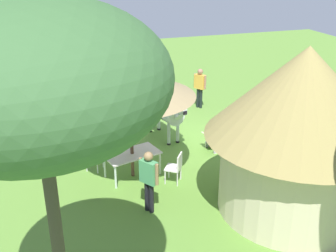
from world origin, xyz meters
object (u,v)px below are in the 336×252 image
object	(u,v)px
striped_lounge_chair	(216,142)
zebra_nearest_camera	(92,103)
guest_beside_umbrella	(149,176)
patio_dining_table	(132,156)
standing_watcher	(200,85)
zebra_toward_hut	(256,104)
acacia_tree_behind_hut	(36,80)
patio_chair_west_end	(92,154)
zebra_by_umbrella	(164,110)
shade_umbrella	(129,83)
patio_chair_near_lawn	(176,166)
thatched_hut	(299,125)

from	to	relation	value
striped_lounge_chair	zebra_nearest_camera	bearing A→B (deg)	-138.15
guest_beside_umbrella	zebra_nearest_camera	bearing A→B (deg)	151.50
patio_dining_table	guest_beside_umbrella	size ratio (longest dim) A/B	1.03
standing_watcher	zebra_toward_hut	world-z (taller)	standing_watcher
striped_lounge_chair	zebra_toward_hut	distance (m)	2.59
zebra_toward_hut	acacia_tree_behind_hut	world-z (taller)	acacia_tree_behind_hut
patio_chair_west_end	zebra_by_umbrella	bearing A→B (deg)	154.18
striped_lounge_chair	zebra_by_umbrella	distance (m)	2.12
patio_chair_west_end	zebra_nearest_camera	size ratio (longest dim) A/B	0.39
patio_dining_table	acacia_tree_behind_hut	distance (m)	7.09
striped_lounge_chair	shade_umbrella	bearing A→B (deg)	-83.28
patio_dining_table	guest_beside_umbrella	distance (m)	1.90
zebra_nearest_camera	striped_lounge_chair	bearing A→B (deg)	-44.65
guest_beside_umbrella	zebra_toward_hut	bearing A→B (deg)	92.98
striped_lounge_chair	patio_chair_west_end	bearing A→B (deg)	-97.67
patio_chair_near_lawn	shade_umbrella	bearing A→B (deg)	90.00
shade_umbrella	zebra_toward_hut	world-z (taller)	shade_umbrella
guest_beside_umbrella	zebra_nearest_camera	size ratio (longest dim) A/B	0.73
zebra_nearest_camera	zebra_toward_hut	bearing A→B (deg)	-21.83
patio_chair_west_end	zebra_toward_hut	world-z (taller)	zebra_toward_hut
patio_dining_table	standing_watcher	distance (m)	6.21
shade_umbrella	zebra_by_umbrella	world-z (taller)	shade_umbrella
patio_dining_table	zebra_nearest_camera	world-z (taller)	zebra_nearest_camera
guest_beside_umbrella	zebra_by_umbrella	xyz separation A→B (m)	(-1.72, -4.14, 0.03)
patio_chair_near_lawn	patio_chair_west_end	bearing A→B (deg)	89.33
zebra_by_umbrella	patio_dining_table	bearing A→B (deg)	39.49
patio_dining_table	patio_chair_near_lawn	size ratio (longest dim) A/B	1.92
thatched_hut	guest_beside_umbrella	distance (m)	3.83
guest_beside_umbrella	thatched_hut	bearing A→B (deg)	40.18
patio_chair_west_end	guest_beside_umbrella	bearing A→B (deg)	57.56
zebra_by_umbrella	patio_chair_near_lawn	bearing A→B (deg)	64.80
shade_umbrella	acacia_tree_behind_hut	bearing A→B (deg)	66.65
standing_watcher	striped_lounge_chair	bearing A→B (deg)	132.65
thatched_hut	zebra_toward_hut	bearing A→B (deg)	-109.75
shade_umbrella	zebra_toward_hut	distance (m)	5.94
patio_chair_west_end	zebra_nearest_camera	bearing A→B (deg)	-153.45
patio_chair_near_lawn	zebra_toward_hut	xyz separation A→B (m)	(-4.13, -2.84, 0.42)
shade_umbrella	zebra_nearest_camera	bearing A→B (deg)	-81.43
guest_beside_umbrella	zebra_toward_hut	world-z (taller)	guest_beside_umbrella
shade_umbrella	guest_beside_umbrella	size ratio (longest dim) A/B	2.16
zebra_toward_hut	acacia_tree_behind_hut	distance (m)	11.23
guest_beside_umbrella	acacia_tree_behind_hut	xyz separation A→B (m)	(2.30, 3.49, 3.67)
patio_dining_table	standing_watcher	xyz separation A→B (m)	(-4.03, -4.72, 0.36)
guest_beside_umbrella	acacia_tree_behind_hut	world-z (taller)	acacia_tree_behind_hut
patio_chair_west_end	zebra_by_umbrella	xyz separation A→B (m)	(-2.77, -1.51, 0.52)
thatched_hut	patio_chair_west_end	size ratio (longest dim) A/B	5.01
standing_watcher	striped_lounge_chair	xyz separation A→B (m)	(0.97, 3.88, -0.76)
patio_chair_near_lawn	zebra_by_umbrella	bearing A→B (deg)	22.83
standing_watcher	striped_lounge_chair	world-z (taller)	standing_watcher
patio_chair_west_end	standing_watcher	world-z (taller)	standing_watcher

